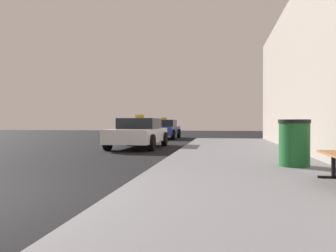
% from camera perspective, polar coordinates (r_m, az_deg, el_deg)
% --- Properties ---
extents(sidewalk, '(4.00, 32.00, 0.15)m').
position_cam_1_polar(sidewalk, '(4.17, 16.93, -13.55)').
color(sidewalk, slate).
rests_on(sidewalk, ground_plane).
extents(trash_bin, '(0.67, 0.67, 1.01)m').
position_cam_1_polar(trash_bin, '(7.67, 20.80, -2.68)').
color(trash_bin, '#195926').
rests_on(trash_bin, sidewalk).
extents(car_white, '(1.97, 4.56, 1.43)m').
position_cam_1_polar(car_white, '(14.34, -5.00, -1.16)').
color(car_white, white).
rests_on(car_white, ground_plane).
extents(car_blue, '(1.96, 4.31, 1.43)m').
position_cam_1_polar(car_blue, '(22.59, -0.76, -0.51)').
color(car_blue, '#233899').
rests_on(car_blue, ground_plane).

